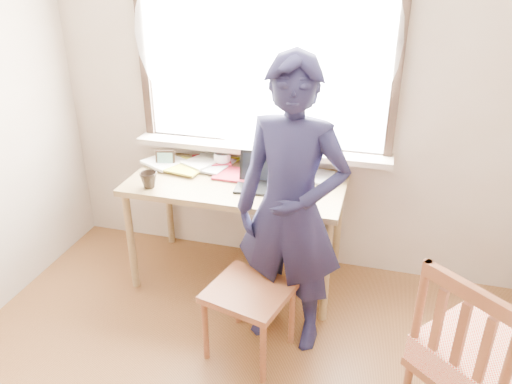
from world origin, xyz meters
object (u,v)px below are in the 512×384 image
(laptop, at_px, (261,179))
(side_chair, at_px, (477,360))
(mug_white, at_px, (222,159))
(desk, at_px, (237,191))
(work_chair, at_px, (249,299))
(mug_dark, at_px, (149,180))
(person, at_px, (291,211))

(laptop, xyz_separation_m, side_chair, (1.28, -1.03, -0.29))
(mug_white, bearing_deg, side_chair, -38.00)
(desk, bearing_deg, work_chair, -67.68)
(mug_white, bearing_deg, mug_dark, -126.26)
(person, bearing_deg, laptop, 128.70)
(mug_white, bearing_deg, work_chair, -63.28)
(laptop, distance_m, work_chair, 0.83)
(work_chair, height_order, side_chair, side_chair)
(mug_white, bearing_deg, person, -47.77)
(laptop, relative_size, mug_white, 2.61)
(work_chair, height_order, person, person)
(side_chair, relative_size, person, 0.59)
(desk, relative_size, side_chair, 1.41)
(laptop, distance_m, mug_dark, 0.74)
(desk, height_order, side_chair, side_chair)
(mug_white, relative_size, person, 0.07)
(side_chair, bearing_deg, mug_dark, 157.97)
(mug_dark, distance_m, work_chair, 1.05)
(mug_white, height_order, person, person)
(laptop, relative_size, mug_dark, 2.88)
(work_chair, distance_m, side_chair, 1.23)
(side_chair, bearing_deg, work_chair, 163.58)
(side_chair, bearing_deg, laptop, 141.35)
(work_chair, bearing_deg, desk, 112.32)
(desk, relative_size, person, 0.83)
(desk, bearing_deg, laptop, -10.78)
(mug_white, height_order, mug_dark, mug_dark)
(side_chair, distance_m, person, 1.18)
(mug_dark, bearing_deg, work_chair, -29.29)
(mug_dark, xyz_separation_m, person, (1.01, -0.25, 0.04))
(desk, relative_size, laptop, 4.44)
(mug_dark, bearing_deg, side_chair, -22.03)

